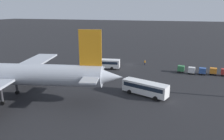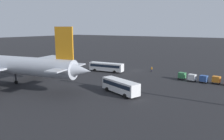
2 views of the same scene
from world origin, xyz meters
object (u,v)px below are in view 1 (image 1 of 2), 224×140
object	(u,v)px
cargo_cart_white	(192,70)
cargo_cart_blue	(202,71)
airplane	(0,74)
cargo_cart_green	(181,68)
shuttle_bus_far	(145,87)
worker_person	(145,62)
cargo_cart_orange	(213,71)
shuttle_bus_near	(101,63)

from	to	relation	value
cargo_cart_white	cargo_cart_blue	bearing A→B (deg)	-177.69
airplane	cargo_cart_green	size ratio (longest dim) A/B	23.72
cargo_cart_blue	shuttle_bus_far	bearing A→B (deg)	56.31
worker_person	cargo_cart_orange	xyz separation A→B (m)	(-21.20, 5.97, 0.32)
shuttle_bus_near	shuttle_bus_far	xyz separation A→B (m)	(-17.17, 19.16, 0.06)
shuttle_bus_near	cargo_cart_blue	distance (m)	31.25
shuttle_bus_near	cargo_cart_green	xyz separation A→B (m)	(-25.07, -2.72, -0.66)
airplane	cargo_cart_white	bearing A→B (deg)	-152.61
airplane	shuttle_bus_far	bearing A→B (deg)	-170.45
cargo_cart_green	shuttle_bus_far	bearing A→B (deg)	70.14
airplane	cargo_cart_orange	distance (m)	56.79
worker_person	cargo_cart_orange	bearing A→B (deg)	164.27
shuttle_bus_near	worker_person	world-z (taller)	shuttle_bus_near
shuttle_bus_far	cargo_cart_orange	bearing A→B (deg)	-108.38
shuttle_bus_near	shuttle_bus_far	world-z (taller)	shuttle_bus_far
cargo_cart_white	worker_person	bearing A→B (deg)	-24.64
airplane	cargo_cart_blue	bearing A→B (deg)	-154.54
airplane	shuttle_bus_near	xyz separation A→B (m)	(-11.88, -30.14, -3.84)
shuttle_bus_far	cargo_cart_blue	distance (m)	25.28
cargo_cart_orange	cargo_cart_blue	world-z (taller)	same
worker_person	shuttle_bus_near	bearing A→B (deg)	33.61
cargo_cart_orange	cargo_cart_green	xyz separation A→B (m)	(9.17, -0.03, 0.00)
worker_person	cargo_cart_green	bearing A→B (deg)	153.71
worker_person	cargo_cart_blue	distance (m)	19.38
shuttle_bus_far	cargo_cart_green	distance (m)	23.27
cargo_cart_blue	cargo_cart_white	xyz separation A→B (m)	(3.06, 0.12, 0.00)
shuttle_bus_near	cargo_cart_orange	distance (m)	34.35
airplane	cargo_cart_blue	world-z (taller)	airplane
worker_person	cargo_cart_green	xyz separation A→B (m)	(-12.03, 5.94, 0.32)
airplane	cargo_cart_white	size ratio (longest dim) A/B	23.72
shuttle_bus_near	cargo_cart_green	distance (m)	25.23
worker_person	cargo_cart_white	xyz separation A→B (m)	(-15.09, 6.92, 0.32)
airplane	cargo_cart_blue	distance (m)	53.84
shuttle_bus_near	cargo_cart_green	bearing A→B (deg)	178.62
shuttle_bus_far	worker_person	xyz separation A→B (m)	(4.13, -27.82, -1.03)
shuttle_bus_near	cargo_cart_white	distance (m)	28.19
worker_person	cargo_cart_green	world-z (taller)	cargo_cart_green
airplane	cargo_cart_green	xyz separation A→B (m)	(-36.95, -32.86, -4.49)
shuttle_bus_near	cargo_cart_white	bearing A→B (deg)	175.98
cargo_cart_green	worker_person	bearing A→B (deg)	-26.29
worker_person	shuttle_bus_far	bearing A→B (deg)	98.44
cargo_cart_orange	cargo_cart_blue	size ratio (longest dim) A/B	1.00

